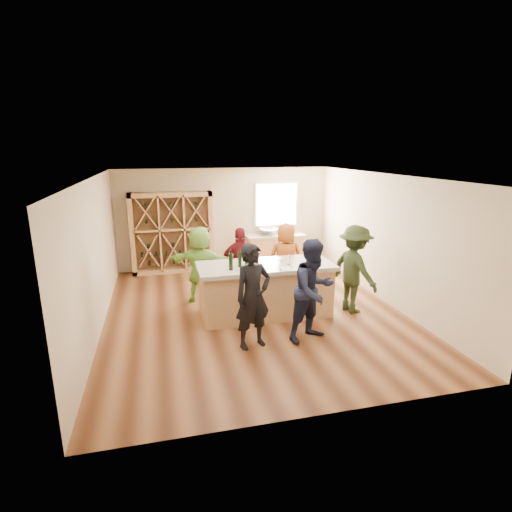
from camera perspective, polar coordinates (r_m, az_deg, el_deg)
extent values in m
cube|color=brown|center=(8.51, -0.34, -8.21)|extent=(6.00, 7.00, 0.10)
cube|color=white|center=(7.83, -0.37, 11.67)|extent=(6.00, 7.00, 0.10)
cube|color=#C7B290|center=(11.46, -4.48, 5.44)|extent=(6.00, 0.10, 2.80)
cube|color=#C7B290|center=(4.84, 9.53, -8.53)|extent=(6.00, 0.10, 2.80)
cube|color=#C7B290|center=(7.94, -22.30, -0.03)|extent=(0.10, 7.00, 2.80)
cube|color=#C7B290|center=(9.22, 18.43, 2.32)|extent=(0.10, 7.00, 2.80)
cube|color=white|center=(11.66, 2.90, 7.37)|extent=(1.30, 0.06, 1.30)
cube|color=white|center=(11.63, 2.95, 7.35)|extent=(1.18, 0.01, 1.18)
cube|color=tan|center=(11.10, -11.88, 3.27)|extent=(2.20, 0.45, 2.20)
cube|color=tan|center=(11.63, 2.72, 0.73)|extent=(1.60, 0.58, 0.86)
cube|color=#B6AC96|center=(11.53, 2.75, 2.94)|extent=(1.70, 0.62, 0.06)
imported|color=silver|center=(11.45, 1.79, 3.49)|extent=(0.54, 0.54, 0.19)
cylinder|color=silver|center=(11.61, 1.56, 3.95)|extent=(0.02, 0.02, 0.30)
cube|color=tan|center=(8.17, 1.34, -5.08)|extent=(2.60, 1.00, 1.00)
cube|color=#B6AC96|center=(8.00, 1.36, -1.45)|extent=(2.72, 1.12, 0.08)
cylinder|color=black|center=(7.58, -3.62, -0.82)|extent=(0.09, 0.09, 0.32)
cylinder|color=black|center=(7.76, -2.33, -0.52)|extent=(0.08, 0.08, 0.30)
cylinder|color=black|center=(7.69, -1.30, -0.55)|extent=(0.10, 0.10, 0.33)
cylinder|color=black|center=(7.73, 0.06, -0.47)|extent=(0.08, 0.08, 0.33)
cone|color=white|center=(7.47, -0.20, -1.70)|extent=(0.07, 0.07, 0.16)
cone|color=white|center=(7.62, 3.52, -1.26)|extent=(0.08, 0.08, 0.19)
cone|color=white|center=(7.79, 7.37, -1.07)|extent=(0.08, 0.08, 0.17)
cone|color=white|center=(7.98, 4.76, -0.53)|extent=(0.08, 0.08, 0.19)
cone|color=white|center=(8.03, 8.11, -0.63)|extent=(0.06, 0.06, 0.17)
cube|color=white|center=(7.52, -0.62, -2.20)|extent=(0.29, 0.32, 0.00)
cube|color=white|center=(7.71, 4.27, -1.80)|extent=(0.21, 0.28, 0.00)
cube|color=white|center=(7.88, 8.41, -1.56)|extent=(0.28, 0.33, 0.00)
imported|color=black|center=(6.75, -0.44, -5.81)|extent=(0.78, 0.66, 1.82)
imported|color=#191E38|center=(7.08, 8.22, -4.87)|extent=(1.01, 0.79, 1.84)
imported|color=#263319|center=(8.47, 13.87, -1.83)|extent=(0.85, 1.29, 1.83)
imported|color=#590F14|center=(8.86, -2.14, -1.21)|extent=(1.05, 0.67, 1.66)
imported|color=#994C19|center=(9.24, 4.27, -0.45)|extent=(0.89, 0.64, 1.69)
imported|color=#8CC64C|center=(8.85, -7.93, -1.21)|extent=(1.68, 1.16, 1.71)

